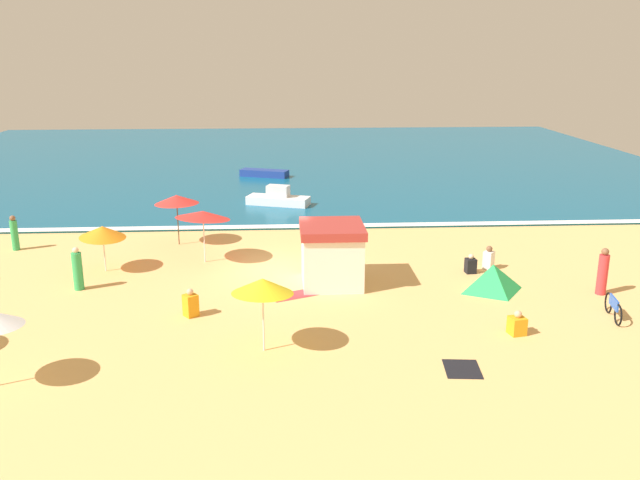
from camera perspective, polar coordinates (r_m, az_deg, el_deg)
ground_plane at (r=27.50m, az=-3.64°, el=-2.37°), size 60.00×60.00×0.00m
ocean_water at (r=54.79m, az=-3.52°, el=6.90°), size 60.00×44.00×0.10m
wave_breaker_foam at (r=33.52m, az=-3.60°, el=1.18°), size 57.00×0.70×0.01m
lifeguard_cabana at (r=25.25m, az=1.01°, el=-1.19°), size 2.39×2.66×2.34m
beach_umbrella_2 at (r=28.06m, az=-9.98°, el=2.14°), size 3.23×3.23×2.33m
beach_umbrella_3 at (r=30.88m, az=-12.16°, el=3.41°), size 2.82×2.82×2.34m
beach_umbrella_4 at (r=19.44m, az=-4.93°, el=-3.94°), size 2.34×2.36×2.33m
beach_umbrella_5 at (r=27.95m, az=-18.10°, el=0.67°), size 2.58×2.58×1.95m
beach_tent at (r=25.48m, az=14.54°, el=-3.15°), size 2.16×2.00×1.04m
parked_bicycle at (r=24.33m, az=23.79°, el=-5.29°), size 0.39×1.80×0.76m
beachgoer_0 at (r=26.37m, az=23.02°, el=-2.58°), size 0.37×0.37×1.76m
beachgoer_1 at (r=26.35m, az=-20.02°, el=-2.43°), size 0.42×0.42×1.64m
beachgoer_2 at (r=27.39m, az=12.75°, el=-2.10°), size 0.43×0.43×0.79m
beachgoer_3 at (r=28.02m, az=14.22°, el=-1.55°), size 0.51×0.51×0.98m
beachgoer_4 at (r=21.98m, az=16.49°, el=-6.95°), size 0.55×0.55×0.80m
beachgoer_5 at (r=22.86m, az=-11.00°, el=-5.41°), size 0.58×0.58×0.98m
beachgoer_6 at (r=32.63m, az=-24.66°, el=0.50°), size 0.43×0.43×1.59m
beach_towel_0 at (r=19.46m, az=12.07°, el=-10.73°), size 1.09×1.27×0.01m
beach_towel_2 at (r=24.44m, az=-2.22°, el=-4.73°), size 1.91×1.42×0.01m
small_boat_0 at (r=46.97m, az=-4.78°, el=5.72°), size 3.49×2.10×0.47m
small_boat_1 at (r=38.21m, az=-3.59°, el=3.57°), size 3.74×2.28×1.11m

